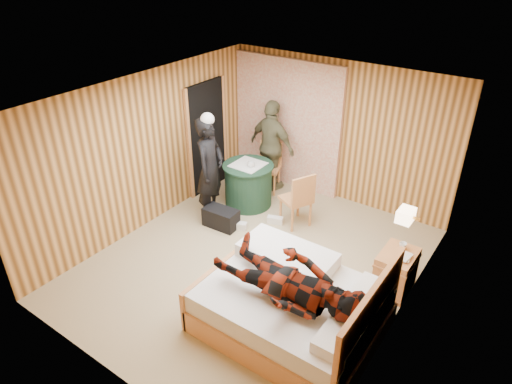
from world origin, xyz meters
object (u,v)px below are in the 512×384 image
Objects in this scene: wall_lamp at (406,215)px; chair_far at (269,163)px; nightstand at (396,271)px; round_table at (248,184)px; woman_standing at (210,169)px; duffel_bag at (221,218)px; bed at (294,306)px; man_on_bed at (288,273)px; chair_near at (299,197)px; man_at_table at (272,146)px.

wall_lamp reaches higher than chair_far.
chair_far reaches higher than nightstand.
woman_standing is at bearing -113.56° from round_table.
woman_standing is (-0.26, -1.36, 0.35)m from chair_far.
woman_standing is at bearing 148.63° from duffel_bag.
wall_lamp is 0.12× the size of bed.
round_table is at bearing 166.77° from nightstand.
bed is 0.71m from man_on_bed.
round_table is at bearing -70.58° from chair_near.
round_table is at bearing -37.11° from woman_standing.
round_table reaches higher than duffel_bag.
woman_standing reaches higher than duffel_bag.
duffel_bag is 0.32× the size of woman_standing.
wall_lamp is 1.74m from bed.
chair_near is (1.12, -0.81, 0.02)m from chair_far.
chair_far is 1.62× the size of duffel_bag.
man_at_table is (-2.96, 1.44, 0.55)m from nightstand.
wall_lamp is 0.42× the size of nightstand.
nightstand is 3.30m from chair_far.
wall_lamp is 0.27× the size of chair_near.
man_on_bed is at bearing -45.89° from round_table.
man_at_table is (-0.06, 1.60, 0.70)m from duffel_bag.
man_on_bed reaches higher than chair_far.
woman_standing is at bearing -43.07° from chair_near.
duffel_bag is at bearing 146.31° from man_on_bed.
chair_near is at bearing -5.79° from round_table.
wall_lamp is 3.15m from duffel_bag.
round_table is 1.12m from chair_near.
man_at_table is (-3.00, 1.62, -0.44)m from wall_lamp.
chair_near is 0.56× the size of man_at_table.
bed is at bearing -132.99° from woman_standing.
woman_standing is 1.44m from man_at_table.
man_at_table reaches higher than chair_near.
chair_far is at bearing -24.51° from woman_standing.
nightstand is at bearing 162.84° from man_at_table.
wall_lamp is 3.25m from round_table.
chair_near is at bearing 158.08° from wall_lamp.
man_on_bed is at bearing 52.52° from chair_near.
man_on_bed is at bearing -118.54° from wall_lamp.
chair_far is at bearing 154.95° from nightstand.
man_on_bed is at bearing 135.01° from man_at_table.
duffel_bag is (-2.90, -0.16, -0.15)m from nightstand.
bed is at bearing -69.34° from chair_far.
man_on_bed reaches higher than nightstand.
duffel_bag is at bearing -85.88° from round_table.
nightstand is at bearing -43.18° from chair_far.
wall_lamp is 0.45× the size of duffel_bag.
chair_far is 0.96× the size of chair_near.
bed is 3.02m from round_table.
nightstand is at bearing 65.51° from man_on_bed.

